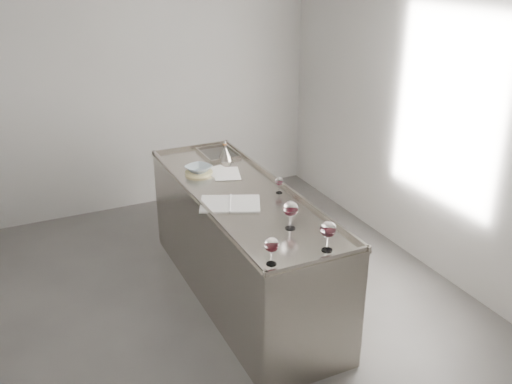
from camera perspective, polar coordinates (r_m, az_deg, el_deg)
name	(u,v)px	position (r m, az deg, el deg)	size (l,w,h in m)	color
room_shell	(191,160)	(3.91, -6.51, 3.25)	(4.54, 5.04, 2.84)	#4B4846
counter	(242,245)	(4.72, -1.45, -5.32)	(0.77, 2.42, 0.97)	#9F978E
wine_glass_left	(272,245)	(3.47, 1.57, -5.35)	(0.09, 0.09, 0.18)	white
wine_glass_middle	(291,209)	(3.89, 3.49, -1.74)	(0.10, 0.10, 0.21)	white
wine_glass_right	(328,230)	(3.64, 7.23, -3.79)	(0.11, 0.11, 0.21)	white
wine_glass_small	(279,182)	(4.48, 2.34, 1.01)	(0.06, 0.06, 0.13)	white
notebook	(230,204)	(4.31, -2.60, -1.18)	(0.54, 0.47, 0.02)	silver
loose_paper_top	(220,172)	(4.93, -3.64, 2.00)	(0.21, 0.30, 0.00)	white
loose_paper_under	(227,174)	(4.89, -2.94, 1.85)	(0.22, 0.31, 0.00)	white
trivet	(199,173)	(4.91, -5.74, 1.94)	(0.24, 0.24, 0.02)	#CABF83
ceramic_bowl	(199,169)	(4.90, -5.76, 2.33)	(0.21, 0.21, 0.05)	#92A2A9
wine_funnel	(225,154)	(5.19, -3.12, 3.83)	(0.14, 0.14, 0.20)	#9D958C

